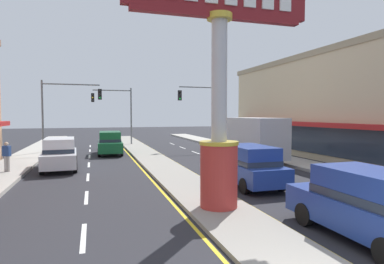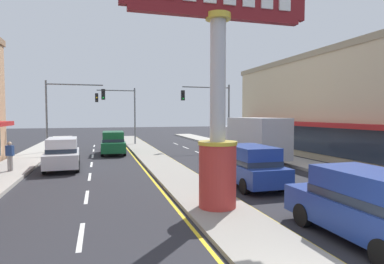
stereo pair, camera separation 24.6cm
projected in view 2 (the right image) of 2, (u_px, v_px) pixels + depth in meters
name	position (u px, v px, depth m)	size (l,w,h in m)	color
median_strip	(157.00, 161.00, 22.74)	(2.29, 52.00, 0.14)	gray
sidewalk_left	(7.00, 172.00, 18.31)	(2.56, 60.00, 0.18)	#ADA89E
sidewalk_right	(285.00, 159.00, 23.32)	(2.56, 60.00, 0.18)	#ADA89E
lane_markings	(161.00, 165.00, 21.44)	(9.03, 52.00, 0.01)	silver
district_sign	(218.00, 98.00, 10.98)	(6.57, 1.36, 7.97)	#B7332D
storefront_right	(357.00, 105.00, 24.62)	(8.44, 25.68, 8.08)	beige
traffic_light_left_side	(69.00, 104.00, 27.42)	(4.86, 0.46, 6.20)	slate
traffic_light_right_side	(212.00, 105.00, 30.45)	(4.86, 0.46, 6.20)	slate
traffic_light_median_far	(121.00, 106.00, 34.48)	(4.20, 0.46, 6.20)	slate
box_truck_near_right_lane	(251.00, 138.00, 22.18)	(2.46, 6.98, 3.12)	silver
suv_far_right_lane	(62.00, 153.00, 19.64)	(2.14, 4.69, 1.90)	silver
suv_near_left_lane	(367.00, 205.00, 8.41)	(1.99, 4.61, 1.90)	navy
suv_mid_left_lane	(113.00, 142.00, 27.05)	(2.07, 4.65, 1.90)	#14562D
suv_kerb_right	(249.00, 165.00, 14.98)	(1.97, 4.60, 1.90)	navy
pedestrian_near_kerb	(10.00, 154.00, 17.97)	(0.45, 0.36, 1.65)	#B7B2AD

